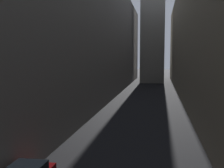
# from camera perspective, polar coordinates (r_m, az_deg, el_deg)

# --- Properties ---
(ground_plane) EXTENTS (264.00, 264.00, 0.00)m
(ground_plane) POSITION_cam_1_polar(r_m,az_deg,el_deg) (43.25, 6.62, -3.91)
(ground_plane) COLOR black
(building_block_left) EXTENTS (15.04, 108.00, 21.51)m
(building_block_left) POSITION_cam_1_polar(r_m,az_deg,el_deg) (47.31, -9.30, 9.91)
(building_block_left) COLOR slate
(building_block_left) RESTS_ON ground
(building_block_right) EXTENTS (11.23, 108.00, 20.75)m
(building_block_right) POSITION_cam_1_polar(r_m,az_deg,el_deg) (45.68, 21.16, 9.32)
(building_block_right) COLOR gray
(building_block_right) RESTS_ON ground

